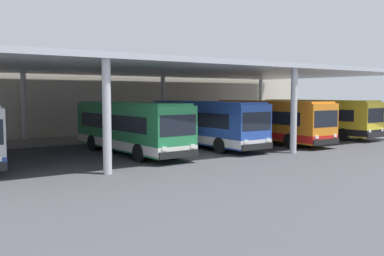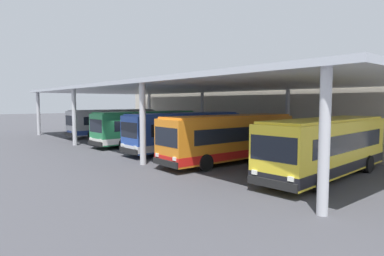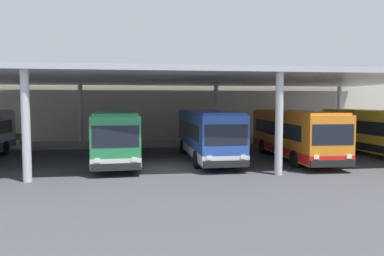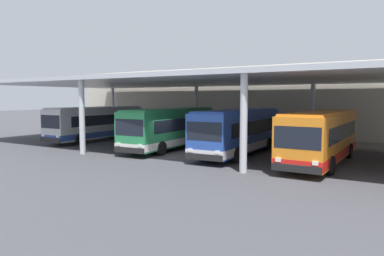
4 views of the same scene
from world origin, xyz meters
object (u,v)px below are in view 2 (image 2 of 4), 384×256
(bus_second_bay, at_px, (147,127))
(bus_middle_bay, at_px, (185,131))
(bus_departing, at_px, (326,147))
(bench_waiting, at_px, (167,127))
(trash_bin, at_px, (153,126))
(bus_nearest_bay, at_px, (113,122))
(bus_far_bay, at_px, (230,138))

(bus_second_bay, distance_m, bus_middle_bay, 5.76)
(bus_second_bay, distance_m, bus_departing, 17.86)
(bench_waiting, distance_m, trash_bin, 3.65)
(bus_second_bay, distance_m, bench_waiting, 12.71)
(bus_nearest_bay, relative_size, trash_bin, 10.78)
(bus_departing, xyz_separation_m, trash_bin, (-30.62, 8.71, -0.98))
(bus_second_bay, relative_size, bus_far_bay, 1.01)
(bus_nearest_bay, height_order, bench_waiting, bus_nearest_bay)
(bus_second_bay, bearing_deg, bus_nearest_bay, 173.65)
(bus_departing, height_order, bench_waiting, bus_departing)
(bus_second_bay, height_order, bench_waiting, bus_second_bay)
(bus_middle_bay, distance_m, bus_far_bay, 5.75)
(bus_middle_bay, xyz_separation_m, trash_bin, (-18.52, 8.85, -0.98))
(bus_middle_bay, height_order, bus_far_bay, same)
(bus_second_bay, height_order, bus_middle_bay, same)
(bus_nearest_bay, relative_size, bench_waiting, 5.87)
(bus_departing, bearing_deg, bus_middle_bay, -179.36)
(bus_nearest_bay, relative_size, bus_far_bay, 1.00)
(bus_nearest_bay, xyz_separation_m, trash_bin, (-3.54, 7.94, -0.98))
(bus_departing, distance_m, trash_bin, 31.85)
(bus_departing, relative_size, trash_bin, 10.89)
(bus_middle_bay, xyz_separation_m, bench_waiting, (-14.88, 8.68, -0.99))
(bus_far_bay, distance_m, bus_departing, 6.44)
(trash_bin, bearing_deg, bus_middle_bay, -25.54)
(bus_departing, bearing_deg, bus_second_bay, -179.20)
(bus_nearest_bay, bearing_deg, bench_waiting, 89.26)
(bus_second_bay, height_order, bus_far_bay, same)
(bench_waiting, xyz_separation_m, trash_bin, (-3.64, 0.17, 0.01))
(bench_waiting, bearing_deg, bus_middle_bay, -30.25)
(trash_bin, bearing_deg, bus_far_bay, -21.37)
(bus_second_bay, xyz_separation_m, bus_departing, (17.86, 0.25, 0.00))
(bus_far_bay, relative_size, trash_bin, 10.80)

